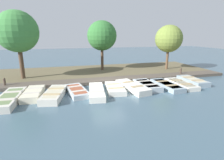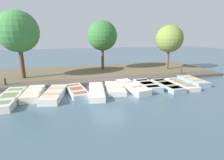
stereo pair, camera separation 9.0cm
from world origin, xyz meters
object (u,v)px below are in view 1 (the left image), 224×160
Objects in this scene: rowboat_3 at (77,91)px; mooring_post_near at (5,83)px; park_tree_left at (102,36)px; rowboat_9 at (181,84)px; park_tree_center at (169,39)px; rowboat_10 at (192,81)px; rowboat_6 at (132,87)px; rowboat_8 at (167,85)px; rowboat_2 at (54,94)px; rowboat_1 at (33,94)px; rowboat_0 at (10,99)px; rowboat_7 at (147,85)px; rowboat_5 at (115,88)px; park_tree_far_left at (17,32)px; mooring_post_far at (181,72)px; rowboat_4 at (97,91)px.

mooring_post_near is at bearing -125.98° from rowboat_3.
park_tree_left reaches higher than rowboat_3.
park_tree_center reaches higher than rowboat_9.
rowboat_10 reaches higher than rowboat_9.
rowboat_8 is at bearing 76.10° from rowboat_6.
park_tree_left is (-6.79, -6.13, 3.56)m from rowboat_10.
rowboat_10 is (-0.51, 10.84, -0.01)m from rowboat_2.
rowboat_1 is at bearing -41.38° from park_tree_left.
rowboat_0 is 9.16m from rowboat_7.
park_tree_far_left is (-5.01, -6.95, 3.94)m from rowboat_5.
rowboat_8 is 3.92× the size of mooring_post_far.
rowboat_9 is at bearing -21.99° from park_tree_center.
rowboat_1 is 0.78× the size of rowboat_6.
rowboat_10 is 3.47× the size of mooring_post_near.
rowboat_3 is 0.89× the size of rowboat_4.
rowboat_5 is 0.53× the size of park_tree_left.
rowboat_0 reaches higher than rowboat_4.
park_tree_far_left is 14.61m from park_tree_center.
park_tree_left reaches higher than rowboat_4.
rowboat_6 is 1.09× the size of rowboat_8.
rowboat_8 is at bearing 76.18° from mooring_post_near.
park_tree_left is at bearing 141.91° from rowboat_1.
rowboat_1 is 9.45m from rowboat_8.
rowboat_7 is 4.23m from rowboat_10.
rowboat_2 is 3.98× the size of mooring_post_far.
park_tree_center is at bearing 128.02° from rowboat_2.
rowboat_5 is at bearing -70.31° from mooring_post_far.
rowboat_7 is at bearing 75.59° from mooring_post_near.
rowboat_4 is 1.07× the size of rowboat_8.
rowboat_2 reaches higher than rowboat_7.
rowboat_6 is 1.14× the size of rowboat_9.
rowboat_6 is 4.01m from rowboat_9.
park_tree_far_left is (-5.45, -0.30, 3.91)m from rowboat_0.
rowboat_0 is 1.19× the size of rowboat_3.
rowboat_3 is 9.39m from rowboat_10.
rowboat_6 is (-0.36, 7.94, 0.00)m from rowboat_0.
rowboat_7 is at bearing -85.19° from rowboat_10.
rowboat_1 is at bearing -79.15° from mooring_post_far.
rowboat_6 reaches higher than rowboat_7.
mooring_post_far is at bearing 105.07° from rowboat_0.
park_tree_center reaches higher than mooring_post_near.
rowboat_1 is 2.76m from rowboat_3.
rowboat_9 is 9.35m from park_tree_left.
rowboat_0 is at bearing 3.16° from park_tree_far_left.
park_tree_center is at bearing 133.22° from rowboat_5.
rowboat_9 is (0.36, 7.96, -0.00)m from rowboat_3.
park_tree_left is 1.08× the size of park_tree_center.
rowboat_3 is 0.88× the size of rowboat_6.
park_tree_left is (-7.30, 4.71, 3.55)m from rowboat_2.
rowboat_6 is at bearing 104.85° from rowboat_4.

